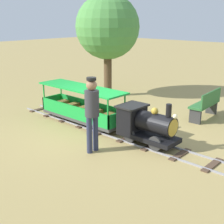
# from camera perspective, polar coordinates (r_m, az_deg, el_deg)

# --- Properties ---
(ground_plane) EXTENTS (60.00, 60.00, 0.00)m
(ground_plane) POSITION_cam_1_polar(r_m,az_deg,el_deg) (7.85, -1.26, -3.50)
(ground_plane) COLOR #A38C51
(track) EXTENTS (0.72, 6.40, 0.04)m
(track) POSITION_cam_1_polar(r_m,az_deg,el_deg) (7.82, -1.09, -3.44)
(track) COLOR gray
(track) RESTS_ON ground_plane
(locomotive) EXTENTS (0.68, 1.44, 1.01)m
(locomotive) POSITION_cam_1_polar(r_m,az_deg,el_deg) (6.94, 6.21, -2.18)
(locomotive) COLOR black
(locomotive) RESTS_ON ground_plane
(passenger_car) EXTENTS (0.78, 2.70, 0.97)m
(passenger_car) POSITION_cam_1_polar(r_m,az_deg,el_deg) (8.31, -5.64, 0.65)
(passenger_car) COLOR #3F3F3F
(passenger_car) RESTS_ON ground_plane
(conductor_person) EXTENTS (0.30, 0.30, 1.62)m
(conductor_person) POSITION_cam_1_polar(r_m,az_deg,el_deg) (6.37, -3.75, 0.56)
(conductor_person) COLOR #282D47
(conductor_person) RESTS_ON ground_plane
(park_bench) EXTENTS (1.32, 0.47, 0.82)m
(park_bench) POSITION_cam_1_polar(r_m,az_deg,el_deg) (9.06, 17.09, 1.33)
(park_bench) COLOR #2D6B33
(park_bench) RESTS_ON ground_plane
(oak_tree_near) EXTENTS (2.23, 2.23, 3.57)m
(oak_tree_near) POSITION_cam_1_polar(r_m,az_deg,el_deg) (11.00, -0.82, 15.45)
(oak_tree_near) COLOR #4C3823
(oak_tree_near) RESTS_ON ground_plane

